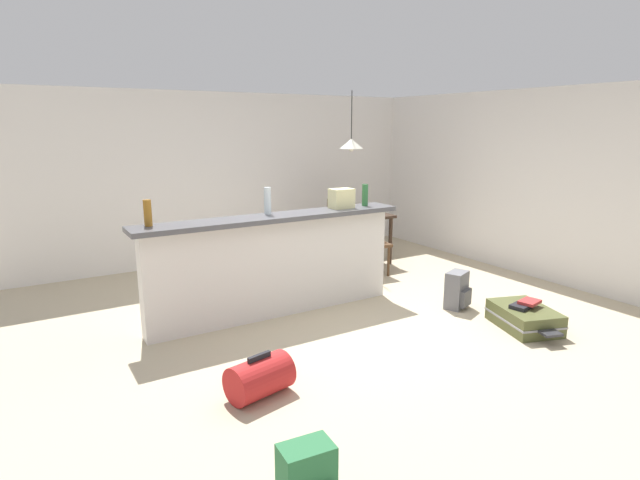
{
  "coord_description": "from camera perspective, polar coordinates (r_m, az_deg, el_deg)",
  "views": [
    {
      "loc": [
        -2.96,
        -4.3,
        2.02
      ],
      "look_at": [
        -0.09,
        0.41,
        0.78
      ],
      "focal_mm": 28.6,
      "sensor_mm": 36.0,
      "label": 1
    }
  ],
  "objects": [
    {
      "name": "bottle_amber",
      "position": [
        5.01,
        -18.73,
        2.88
      ],
      "size": [
        0.07,
        0.07,
        0.25
      ],
      "primitive_type": "cylinder",
      "color": "#9E661E",
      "rests_on": "bar_countertop"
    },
    {
      "name": "book_stack",
      "position": [
        5.59,
        21.96,
        -6.68
      ],
      "size": [
        0.34,
        0.22,
        0.07
      ],
      "color": "black",
      "rests_on": "suitcase_flat_olive"
    },
    {
      "name": "bottle_green",
      "position": [
        5.99,
        5.06,
        5.04
      ],
      "size": [
        0.07,
        0.07,
        0.25
      ],
      "primitive_type": "cylinder",
      "color": "#2D6B38",
      "rests_on": "bar_countertop"
    },
    {
      "name": "grocery_bag",
      "position": [
        5.81,
        2.42,
        4.68
      ],
      "size": [
        0.26,
        0.18,
        0.22
      ],
      "primitive_type": "cube",
      "color": "beige",
      "rests_on": "bar_countertop"
    },
    {
      "name": "dining_chair_near_partition",
      "position": [
        7.07,
        5.61,
        0.34
      ],
      "size": [
        0.44,
        0.44,
        0.93
      ],
      "color": "#4C331E",
      "rests_on": "ground_plane"
    },
    {
      "name": "dining_table",
      "position": [
        7.51,
        3.4,
        2.14
      ],
      "size": [
        1.1,
        0.8,
        0.74
      ],
      "color": "#332319",
      "rests_on": "ground_plane"
    },
    {
      "name": "ground_plane",
      "position": [
        5.61,
        3.0,
        -8.72
      ],
      "size": [
        13.0,
        13.0,
        0.05
      ],
      "primitive_type": "cube",
      "color": "#BCAD8E"
    },
    {
      "name": "duffel_bag_red",
      "position": [
        4.03,
        -6.76,
        -15.02
      ],
      "size": [
        0.53,
        0.4,
        0.34
      ],
      "color": "red",
      "rests_on": "ground_plane"
    },
    {
      "name": "wall_right",
      "position": [
        7.61,
        21.22,
        6.04
      ],
      "size": [
        0.1,
        6.0,
        2.5
      ],
      "primitive_type": "cube",
      "color": "silver",
      "rests_on": "ground_plane"
    },
    {
      "name": "pendant_lamp",
      "position": [
        7.44,
        3.52,
        10.72
      ],
      "size": [
        0.34,
        0.34,
        0.85
      ],
      "color": "black"
    },
    {
      "name": "bottle_clear",
      "position": [
        5.41,
        -5.89,
        4.38
      ],
      "size": [
        0.07,
        0.07,
        0.29
      ],
      "primitive_type": "cylinder",
      "color": "silver",
      "rests_on": "bar_countertop"
    },
    {
      "name": "wall_back",
      "position": [
        7.96,
        -9.46,
        6.98
      ],
      "size": [
        6.6,
        0.1,
        2.5
      ],
      "primitive_type": "cube",
      "color": "silver",
      "rests_on": "ground_plane"
    },
    {
      "name": "backpack_grey",
      "position": [
        5.97,
        15.1,
        -5.49
      ],
      "size": [
        0.33,
        0.31,
        0.42
      ],
      "color": "slate",
      "rests_on": "ground_plane"
    },
    {
      "name": "dining_chair_far_side",
      "position": [
        7.98,
        1.81,
        1.83
      ],
      "size": [
        0.44,
        0.44,
        0.93
      ],
      "color": "#4C331E",
      "rests_on": "ground_plane"
    },
    {
      "name": "suitcase_flat_olive",
      "position": [
        5.64,
        21.9,
        -8.07
      ],
      "size": [
        0.69,
        0.89,
        0.22
      ],
      "color": "#51562D",
      "rests_on": "ground_plane"
    },
    {
      "name": "partition_half_wall",
      "position": [
        5.49,
        -5.03,
        -3.15
      ],
      "size": [
        2.8,
        0.2,
        1.05
      ],
      "primitive_type": "cube",
      "color": "silver",
      "rests_on": "ground_plane"
    },
    {
      "name": "bar_countertop",
      "position": [
        5.37,
        -5.15,
        2.51
      ],
      "size": [
        2.96,
        0.4,
        0.05
      ],
      "primitive_type": "cube",
      "color": "#4C4C51",
      "rests_on": "partition_half_wall"
    }
  ]
}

